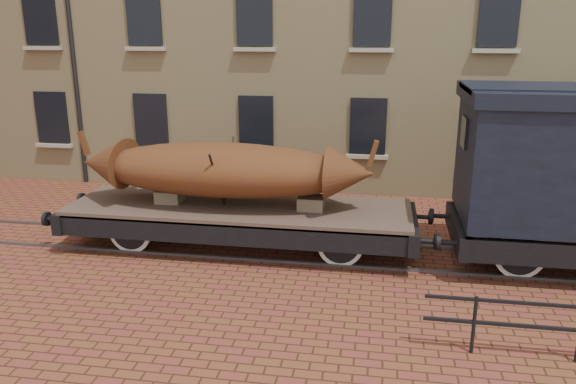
# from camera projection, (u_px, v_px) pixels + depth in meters

# --- Properties ---
(ground) EXTENTS (90.00, 90.00, 0.00)m
(ground) POSITION_uv_depth(u_px,v_px,m) (316.00, 252.00, 13.21)
(ground) COLOR brown
(rail_track) EXTENTS (30.00, 1.52, 0.06)m
(rail_track) POSITION_uv_depth(u_px,v_px,m) (316.00, 251.00, 13.21)
(rail_track) COLOR #59595E
(rail_track) RESTS_ON ground
(flatcar_wagon) EXTENTS (9.04, 2.45, 1.36)m
(flatcar_wagon) POSITION_uv_depth(u_px,v_px,m) (239.00, 214.00, 13.26)
(flatcar_wagon) COLOR #453329
(flatcar_wagon) RESTS_ON ground
(iron_boat) EXTENTS (7.10, 2.07, 1.68)m
(iron_boat) POSITION_uv_depth(u_px,v_px,m) (223.00, 169.00, 13.01)
(iron_boat) COLOR #5A2D0E
(iron_boat) RESTS_ON flatcar_wagon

